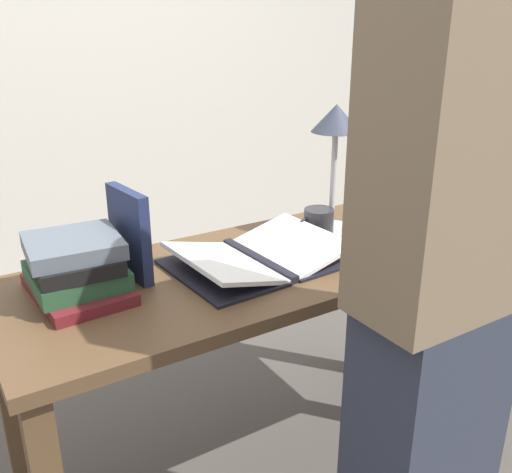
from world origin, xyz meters
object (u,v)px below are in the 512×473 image
(book_standing_upright, at_px, (130,234))
(reading_lamp, at_px, (335,141))
(open_book, at_px, (259,257))
(book_stack_tall, at_px, (76,268))
(coffee_mug, at_px, (318,223))
(person_reader, at_px, (440,293))

(book_standing_upright, distance_m, reading_lamp, 0.68)
(open_book, xyz_separation_m, reading_lamp, (0.33, 0.08, 0.28))
(book_stack_tall, height_order, book_standing_upright, book_standing_upright)
(book_stack_tall, distance_m, reading_lamp, 0.84)
(open_book, bearing_deg, coffee_mug, 13.27)
(book_stack_tall, height_order, person_reader, person_reader)
(book_standing_upright, distance_m, coffee_mug, 0.61)
(book_stack_tall, height_order, coffee_mug, book_stack_tall)
(book_standing_upright, distance_m, person_reader, 0.79)
(book_standing_upright, relative_size, person_reader, 0.14)
(open_book, distance_m, reading_lamp, 0.44)
(open_book, bearing_deg, person_reader, -86.87)
(reading_lamp, relative_size, coffee_mug, 3.29)
(book_stack_tall, bearing_deg, reading_lamp, 0.88)
(person_reader, bearing_deg, book_stack_tall, -49.82)
(coffee_mug, distance_m, person_reader, 0.70)
(open_book, height_order, book_stack_tall, book_stack_tall)
(coffee_mug, height_order, person_reader, person_reader)
(person_reader, bearing_deg, open_book, -83.77)
(book_stack_tall, xyz_separation_m, coffee_mug, (0.76, 0.01, -0.03))
(reading_lamp, height_order, coffee_mug, reading_lamp)
(book_stack_tall, bearing_deg, book_standing_upright, 13.15)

